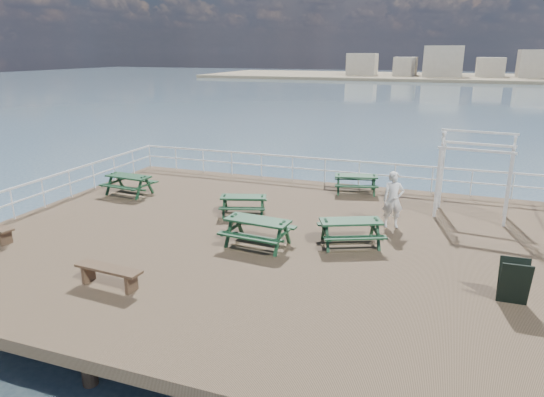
{
  "coord_description": "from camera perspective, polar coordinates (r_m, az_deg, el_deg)",
  "views": [
    {
      "loc": [
        4.79,
        -13.09,
        5.51
      ],
      "look_at": [
        -0.13,
        0.48,
        1.1
      ],
      "focal_mm": 32.0,
      "sensor_mm": 36.0,
      "label": 1
    }
  ],
  "objects": [
    {
      "name": "picnic_table_c",
      "position": [
        14.42,
        9.24,
        -3.33
      ],
      "size": [
        2.21,
        2.04,
        0.87
      ],
      "rotation": [
        0.0,
        0.0,
        0.42
      ],
      "color": "#12311C",
      "rests_on": "ground"
    },
    {
      "name": "ground",
      "position": [
        15.04,
        -0.16,
        -5.11
      ],
      "size": [
        18.0,
        14.0,
        0.3
      ],
      "primitive_type": "cube",
      "color": "brown",
      "rests_on": "ground"
    },
    {
      "name": "railing",
      "position": [
        17.04,
        2.59,
        1.19
      ],
      "size": [
        17.77,
        13.76,
        1.1
      ],
      "color": "white",
      "rests_on": "ground"
    },
    {
      "name": "person",
      "position": [
        16.05,
        14.06,
        -0.14
      ],
      "size": [
        0.78,
        0.63,
        1.84
      ],
      "primitive_type": "imported",
      "rotation": [
        0.0,
        0.0,
        0.33
      ],
      "color": "white",
      "rests_on": "ground"
    },
    {
      "name": "picnic_table_b",
      "position": [
        19.8,
        9.85,
        2.16
      ],
      "size": [
        1.96,
        1.71,
        0.82
      ],
      "rotation": [
        0.0,
        0.0,
        0.24
      ],
      "color": "#12311C",
      "rests_on": "ground"
    },
    {
      "name": "trellis_arbor",
      "position": [
        17.85,
        22.62,
        2.09
      ],
      "size": [
        2.5,
        1.5,
        2.97
      ],
      "rotation": [
        0.0,
        0.0,
        -0.1
      ],
      "color": "white",
      "rests_on": "ground"
    },
    {
      "name": "picnic_table_a",
      "position": [
        20.1,
        -16.5,
        2.03
      ],
      "size": [
        1.92,
        1.6,
        0.88
      ],
      "rotation": [
        0.0,
        0.0,
        -0.09
      ],
      "color": "#12311C",
      "rests_on": "ground"
    },
    {
      "name": "picnic_table_e",
      "position": [
        14.18,
        -1.69,
        -3.32
      ],
      "size": [
        2.01,
        1.67,
        0.92
      ],
      "rotation": [
        0.0,
        0.0,
        -0.08
      ],
      "color": "#12311C",
      "rests_on": "ground"
    },
    {
      "name": "flat_bench_far",
      "position": [
        12.49,
        -18.65,
        -8.21
      ],
      "size": [
        1.8,
        0.55,
        0.51
      ],
      "rotation": [
        0.0,
        0.0,
        -0.07
      ],
      "color": "brown",
      "rests_on": "ground"
    },
    {
      "name": "picnic_table_d",
      "position": [
        16.89,
        -3.38,
        -0.32
      ],
      "size": [
        1.88,
        1.68,
        0.77
      ],
      "rotation": [
        0.0,
        0.0,
        0.3
      ],
      "color": "#12311C",
      "rests_on": "ground"
    },
    {
      "name": "sandwich_board",
      "position": [
        12.34,
        26.58,
        -8.81
      ],
      "size": [
        0.66,
        0.5,
        1.06
      ],
      "rotation": [
        0.0,
        0.0,
        0.03
      ],
      "color": "black",
      "rests_on": "ground"
    },
    {
      "name": "sea_backdrop",
      "position": [
        147.48,
        23.6,
        13.3
      ],
      "size": [
        300.0,
        300.0,
        9.2
      ],
      "color": "#466076",
      "rests_on": "ground"
    }
  ]
}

